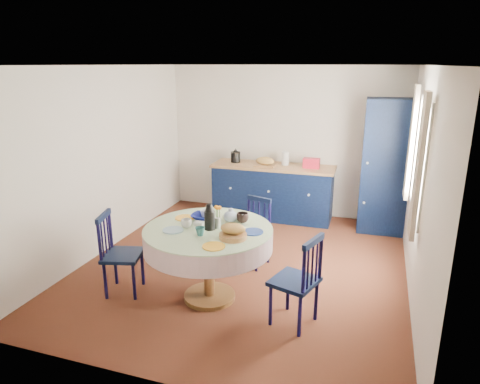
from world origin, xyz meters
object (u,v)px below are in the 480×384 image
object	(u,v)px
dining_table	(209,239)
mug_c	(243,218)
chair_right	(298,280)
kitchen_counter	(273,191)
chair_far	(254,231)
pantry_cabinet	(386,167)
mug_d	(204,213)
mug_b	(200,231)
chair_left	(119,253)
cobalt_bowl	(203,217)
mug_a	(186,223)

from	to	relation	value
dining_table	mug_c	size ratio (longest dim) A/B	10.11
chair_right	dining_table	bearing A→B (deg)	-82.50
kitchen_counter	mug_c	world-z (taller)	kitchen_counter
dining_table	chair_far	distance (m)	1.06
pantry_cabinet	chair_right	world-z (taller)	pantry_cabinet
chair_right	mug_d	distance (m)	1.35
kitchen_counter	dining_table	size ratio (longest dim) A/B	1.47
chair_right	kitchen_counter	bearing A→B (deg)	-143.79
kitchen_counter	dining_table	xyz separation A→B (m)	(-0.01, -2.79, 0.24)
dining_table	mug_d	world-z (taller)	dining_table
kitchen_counter	mug_d	distance (m)	2.52
kitchen_counter	mug_b	size ratio (longest dim) A/B	20.88
mug_c	mug_d	size ratio (longest dim) A/B	1.48
chair_far	mug_d	bearing A→B (deg)	-103.97
chair_left	chair_far	xyz separation A→B (m)	(1.23, 1.18, -0.04)
dining_table	cobalt_bowl	world-z (taller)	dining_table
chair_right	mug_c	distance (m)	0.95
dining_table	chair_far	world-z (taller)	dining_table
chair_far	mug_a	size ratio (longest dim) A/B	7.60
pantry_cabinet	mug_b	xyz separation A→B (m)	(-1.78, -2.96, -0.14)
kitchen_counter	mug_a	bearing A→B (deg)	-95.94
mug_c	mug_d	bearing A→B (deg)	176.21
dining_table	mug_b	world-z (taller)	dining_table
kitchen_counter	chair_far	bearing A→B (deg)	-84.77
dining_table	chair_left	xyz separation A→B (m)	(-1.02, -0.17, -0.23)
chair_far	mug_d	xyz separation A→B (m)	(-0.39, -0.69, 0.44)
mug_c	cobalt_bowl	world-z (taller)	mug_c
mug_a	mug_c	world-z (taller)	mug_c
chair_right	cobalt_bowl	distance (m)	1.31
dining_table	chair_right	bearing A→B (deg)	-10.18
chair_far	dining_table	bearing A→B (deg)	-86.22
chair_right	cobalt_bowl	size ratio (longest dim) A/B	3.87
mug_c	mug_d	xyz separation A→B (m)	(-0.47, 0.03, -0.01)
kitchen_counter	dining_table	distance (m)	2.80
dining_table	mug_b	distance (m)	0.28
mug_a	dining_table	bearing A→B (deg)	11.87
chair_left	mug_a	world-z (taller)	chair_left
mug_c	chair_left	bearing A→B (deg)	-160.87
dining_table	mug_c	distance (m)	0.44
cobalt_bowl	dining_table	bearing A→B (deg)	-53.97
pantry_cabinet	chair_far	world-z (taller)	pantry_cabinet
dining_table	mug_d	bearing A→B (deg)	120.37
pantry_cabinet	mug_a	world-z (taller)	pantry_cabinet
chair_left	mug_c	distance (m)	1.45
chair_right	mug_a	world-z (taller)	chair_right
kitchen_counter	chair_right	distance (m)	3.13
mug_a	cobalt_bowl	distance (m)	0.29
kitchen_counter	chair_left	world-z (taller)	kitchen_counter
pantry_cabinet	mug_d	world-z (taller)	pantry_cabinet
kitchen_counter	mug_d	size ratio (longest dim) A/B	22.10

